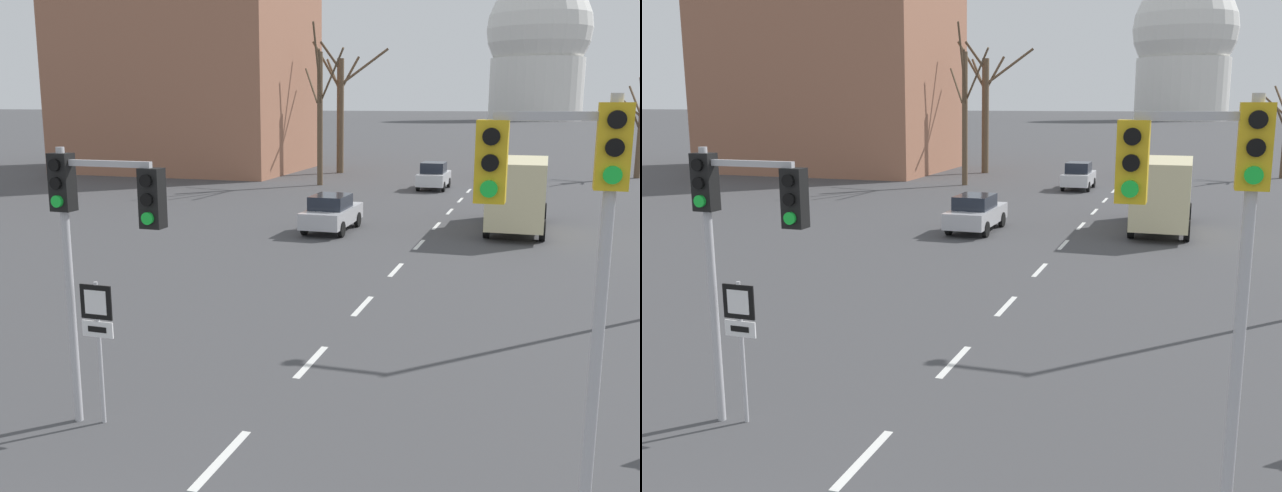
{
  "view_description": "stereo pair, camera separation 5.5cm",
  "coord_description": "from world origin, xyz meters",
  "views": [
    {
      "loc": [
        4.63,
        -4.84,
        5.55
      ],
      "look_at": [
        1.37,
        5.37,
        3.36
      ],
      "focal_mm": 40.0,
      "sensor_mm": 36.0,
      "label": 1
    },
    {
      "loc": [
        4.68,
        -4.82,
        5.55
      ],
      "look_at": [
        1.37,
        5.37,
        3.36
      ],
      "focal_mm": 40.0,
      "sensor_mm": 36.0,
      "label": 2
    }
  ],
  "objects": [
    {
      "name": "lane_stripe_5",
      "position": [
        0.0,
        27.05,
        0.0
      ],
      "size": [
        0.16,
        2.0,
        0.01
      ],
      "primitive_type": "cube",
      "color": "silver",
      "rests_on": "ground_plane"
    },
    {
      "name": "traffic_signal_near_left",
      "position": [
        -2.42,
        5.05,
        3.65
      ],
      "size": [
        2.04,
        0.34,
        4.81
      ],
      "color": "#B2B2B7",
      "rests_on": "ground_plane"
    },
    {
      "name": "apartment_block_left",
      "position": [
        -23.44,
        48.4,
        9.17
      ],
      "size": [
        18.0,
        14.0,
        18.34
      ],
      "primitive_type": "cube",
      "color": "#9E664C",
      "rests_on": "ground_plane"
    },
    {
      "name": "lane_stripe_6",
      "position": [
        0.0,
        31.55,
        0.0
      ],
      "size": [
        0.16,
        2.0,
        0.01
      ],
      "primitive_type": "cube",
      "color": "silver",
      "rests_on": "ground_plane"
    },
    {
      "name": "bare_tree_left_near",
      "position": [
        -10.92,
        49.15,
        5.11
      ],
      "size": [
        5.82,
        3.34,
        10.09
      ],
      "color": "brown",
      "rests_on": "ground_plane"
    },
    {
      "name": "lane_stripe_1",
      "position": [
        0.0,
        9.05,
        0.0
      ],
      "size": [
        0.16,
        2.0,
        0.01
      ],
      "primitive_type": "cube",
      "color": "silver",
      "rests_on": "ground_plane"
    },
    {
      "name": "lane_stripe_3",
      "position": [
        0.0,
        18.05,
        0.0
      ],
      "size": [
        0.16,
        2.0,
        0.01
      ],
      "primitive_type": "cube",
      "color": "silver",
      "rests_on": "ground_plane"
    },
    {
      "name": "sedan_mid_centre",
      "position": [
        -4.16,
        24.36,
        0.82
      ],
      "size": [
        1.8,
        4.21,
        1.6
      ],
      "color": "#B7B7BC",
      "rests_on": "ground_plane"
    },
    {
      "name": "sedan_near_left",
      "position": [
        -2.26,
        40.69,
        0.86
      ],
      "size": [
        1.77,
        3.95,
        1.74
      ],
      "color": "silver",
      "rests_on": "ground_plane"
    },
    {
      "name": "lane_stripe_8",
      "position": [
        0.0,
        40.55,
        0.0
      ],
      "size": [
        0.16,
        2.0,
        0.01
      ],
      "primitive_type": "cube",
      "color": "silver",
      "rests_on": "ground_plane"
    },
    {
      "name": "bare_tree_left_far",
      "position": [
        -9.86,
        40.57,
        4.92
      ],
      "size": [
        4.12,
        4.95,
        10.4
      ],
      "color": "brown",
      "rests_on": "ground_plane"
    },
    {
      "name": "lane_stripe_0",
      "position": [
        0.0,
        4.55,
        0.0
      ],
      "size": [
        0.16,
        2.0,
        0.01
      ],
      "primitive_type": "cube",
      "color": "silver",
      "rests_on": "ground_plane"
    },
    {
      "name": "sedan_near_right",
      "position": [
        1.71,
        48.83,
        0.85
      ],
      "size": [
        1.9,
        3.94,
        1.64
      ],
      "color": "navy",
      "rests_on": "ground_plane"
    },
    {
      "name": "lane_stripe_7",
      "position": [
        0.0,
        36.05,
        0.0
      ],
      "size": [
        0.16,
        2.0,
        0.01
      ],
      "primitive_type": "cube",
      "color": "silver",
      "rests_on": "ground_plane"
    },
    {
      "name": "traffic_signal_near_right",
      "position": [
        4.88,
        3.68,
        4.26
      ],
      "size": [
        1.67,
        0.34,
        5.64
      ],
      "color": "#B2B2B7",
      "rests_on": "ground_plane"
    },
    {
      "name": "delivery_truck",
      "position": [
        3.49,
        27.03,
        1.7
      ],
      "size": [
        2.44,
        7.2,
        3.14
      ],
      "color": "#333842",
      "rests_on": "ground_plane"
    },
    {
      "name": "route_sign_post",
      "position": [
        -2.54,
        5.11,
        1.74
      ],
      "size": [
        0.6,
        0.08,
        2.55
      ],
      "color": "#B2B2B7",
      "rests_on": "ground_plane"
    },
    {
      "name": "capitol_dome",
      "position": [
        0.0,
        216.21,
        20.28
      ],
      "size": [
        29.47,
        29.47,
        41.63
      ],
      "color": "silver",
      "rests_on": "ground_plane"
    },
    {
      "name": "lane_stripe_9",
      "position": [
        0.0,
        45.05,
        0.0
      ],
      "size": [
        0.16,
        2.0,
        0.01
      ],
      "primitive_type": "cube",
      "color": "silver",
      "rests_on": "ground_plane"
    },
    {
      "name": "lane_stripe_4",
      "position": [
        0.0,
        22.55,
        0.0
      ],
      "size": [
        0.16,
        2.0,
        0.01
      ],
      "primitive_type": "cube",
      "color": "silver",
      "rests_on": "ground_plane"
    },
    {
      "name": "lane_stripe_2",
      "position": [
        0.0,
        13.55,
        0.0
      ],
      "size": [
        0.16,
        2.0,
        0.01
      ],
      "primitive_type": "cube",
      "color": "silver",
      "rests_on": "ground_plane"
    }
  ]
}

